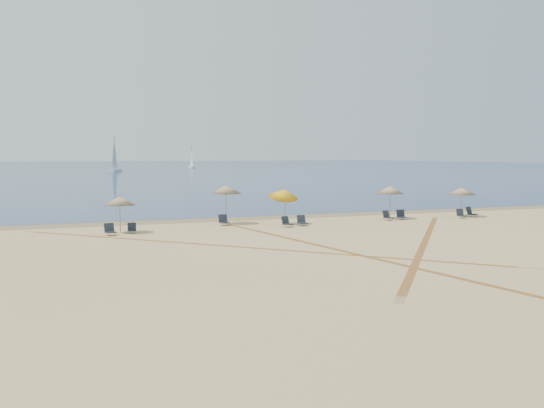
{
  "coord_description": "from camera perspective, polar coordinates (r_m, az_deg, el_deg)",
  "views": [
    {
      "loc": [
        -16.35,
        -19.67,
        4.58
      ],
      "look_at": [
        0.0,
        20.0,
        1.3
      ],
      "focal_mm": 43.05,
      "sensor_mm": 36.0,
      "label": 1
    }
  ],
  "objects": [
    {
      "name": "ocean",
      "position": [
        245.26,
        -18.6,
        3.07
      ],
      "size": [
        500.0,
        500.0,
        0.0
      ],
      "primitive_type": "plane",
      "color": "#0C2151",
      "rests_on": "ground"
    },
    {
      "name": "tire_tracks",
      "position": [
        32.96,
        5.06,
        -3.63
      ],
      "size": [
        49.9,
        42.71,
        0.0
      ],
      "color": "tan",
      "rests_on": "ground"
    },
    {
      "name": "chair_8",
      "position": [
        48.76,
        16.19,
        -0.85
      ],
      "size": [
        0.62,
        0.71,
        0.66
      ],
      "rotation": [
        0.0,
        0.0,
        -0.13
      ],
      "color": "black",
      "rests_on": "ground"
    },
    {
      "name": "chair_9",
      "position": [
        49.83,
        17.0,
        -0.72
      ],
      "size": [
        0.84,
        0.9,
        0.74
      ],
      "rotation": [
        0.0,
        0.0,
        0.38
      ],
      "color": "black",
      "rests_on": "ground"
    },
    {
      "name": "umbrella_1",
      "position": [
        38.8,
        -13.16,
        0.27
      ],
      "size": [
        1.87,
        1.89,
        2.22
      ],
      "color": "gray",
      "rests_on": "ground"
    },
    {
      "name": "sailboat_1",
      "position": [
        217.62,
        -7.05,
        3.74
      ],
      "size": [
        1.48,
        5.16,
        7.62
      ],
      "rotation": [
        0.0,
        0.0,
        -0.04
      ],
      "color": "white",
      "rests_on": "ocean"
    },
    {
      "name": "chair_3",
      "position": [
        42.19,
        -4.25,
        -1.45
      ],
      "size": [
        0.61,
        0.71,
        0.7
      ],
      "rotation": [
        0.0,
        0.0,
        0.05
      ],
      "color": "black",
      "rests_on": "ground"
    },
    {
      "name": "chair_7",
      "position": [
        46.65,
        11.23,
        -0.97
      ],
      "size": [
        0.72,
        0.79,
        0.69
      ],
      "rotation": [
        0.0,
        0.0,
        -0.25
      ],
      "color": "black",
      "rests_on": "ground"
    },
    {
      "name": "umbrella_3",
      "position": [
        42.37,
        1.01,
        0.93
      ],
      "size": [
        1.94,
        2.02,
        2.57
      ],
      "color": "gray",
      "rests_on": "ground"
    },
    {
      "name": "chair_2",
      "position": [
        38.82,
        -12.15,
        -2.11
      ],
      "size": [
        0.58,
        0.65,
        0.6
      ],
      "rotation": [
        0.0,
        0.0,
        -0.15
      ],
      "color": "black",
      "rests_on": "ground"
    },
    {
      "name": "umbrella_5",
      "position": [
        49.7,
        16.25,
        1.1
      ],
      "size": [
        2.1,
        2.1,
        2.24
      ],
      "color": "gray",
      "rests_on": "ground"
    },
    {
      "name": "chair_4",
      "position": [
        41.12,
        1.3,
        -1.61
      ],
      "size": [
        0.74,
        0.8,
        0.67
      ],
      "rotation": [
        0.0,
        0.0,
        0.33
      ],
      "color": "black",
      "rests_on": "ground"
    },
    {
      "name": "chair_6",
      "position": [
        45.96,
        10.06,
        -1.04
      ],
      "size": [
        0.69,
        0.77,
        0.68
      ],
      "rotation": [
        0.0,
        0.0,
        0.22
      ],
      "color": "black",
      "rests_on": "ground"
    },
    {
      "name": "chair_1",
      "position": [
        38.02,
        -13.99,
        -2.22
      ],
      "size": [
        0.67,
        0.75,
        0.68
      ],
      "rotation": [
        0.0,
        0.0,
        0.17
      ],
      "color": "black",
      "rests_on": "ground"
    },
    {
      "name": "ground",
      "position": [
        25.99,
        17.15,
        -5.97
      ],
      "size": [
        160.0,
        160.0,
        0.0
      ],
      "primitive_type": "plane",
      "color": "tan",
      "rests_on": "ground"
    },
    {
      "name": "umbrella_2",
      "position": [
        42.73,
        -4.06,
        1.28
      ],
      "size": [
        2.04,
        2.04,
        2.63
      ],
      "color": "gray",
      "rests_on": "ground"
    },
    {
      "name": "wet_sand",
      "position": [
        46.86,
        -1.86,
        -1.24
      ],
      "size": [
        500.0,
        500.0,
        0.0
      ],
      "primitive_type": "plane",
      "color": "olive",
      "rests_on": "ground"
    },
    {
      "name": "sailboat_0",
      "position": [
        174.86,
        -13.61,
        3.69
      ],
      "size": [
        4.45,
        6.44,
        9.57
      ],
      "rotation": [
        0.0,
        0.0,
        -0.49
      ],
      "color": "white",
      "rests_on": "ocean"
    },
    {
      "name": "umbrella_4",
      "position": [
        46.86,
        10.28,
        1.23
      ],
      "size": [
        1.97,
        1.97,
        2.41
      ],
      "color": "gray",
      "rests_on": "ground"
    },
    {
      "name": "chair_5",
      "position": [
        41.84,
        2.65,
        -1.51
      ],
      "size": [
        0.57,
        0.67,
        0.68
      ],
      "rotation": [
        0.0,
        0.0,
        -0.01
      ],
      "color": "black",
      "rests_on": "ground"
    }
  ]
}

